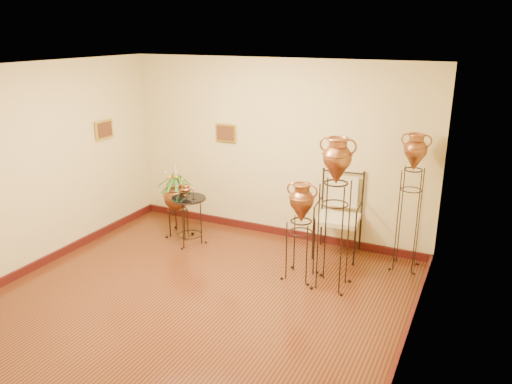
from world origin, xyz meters
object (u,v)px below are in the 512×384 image
at_px(planter_urn, 176,194).
at_px(amphora_tall, 410,201).
at_px(armchair, 338,216).
at_px(side_table, 189,220).
at_px(amphora_mid, 334,213).

bearing_deg(planter_urn, amphora_tall, 5.57).
height_order(planter_urn, armchair, armchair).
height_order(armchair, side_table, armchair).
distance_m(amphora_tall, armchair, 1.05).
distance_m(amphora_mid, side_table, 2.49).
xyz_separation_m(amphora_tall, planter_urn, (-3.56, -0.35, -0.30)).
bearing_deg(armchair, amphora_mid, -83.29).
distance_m(planter_urn, armchair, 2.60).
bearing_deg(armchair, side_table, -170.40).
bearing_deg(armchair, amphora_tall, -6.12).
bearing_deg(armchair, planter_urn, -178.45).
relative_size(amphora_tall, side_table, 2.00).
bearing_deg(side_table, amphora_mid, -8.00).
height_order(amphora_tall, amphora_mid, amphora_mid).
distance_m(armchair, side_table, 2.27).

